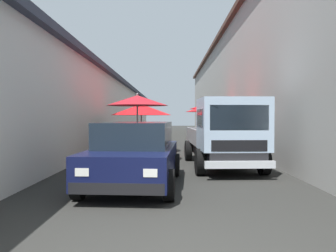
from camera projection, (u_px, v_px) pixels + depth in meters
The scene contains 11 objects.
ground at pixel (171, 148), 16.80m from camera, with size 90.00×90.00×0.00m, color #282826.
building_left_whitewash at pixel (54, 109), 19.04m from camera, with size 49.80×7.50×4.02m.
building_right_concrete at pixel (288, 84), 18.91m from camera, with size 49.80×7.50×6.93m.
fruit_stall_near_left at pixel (137, 111), 11.59m from camera, with size 2.16×2.16×2.41m.
fruit_stall_far_left at pixel (141, 113), 14.71m from camera, with size 2.70×2.70×2.23m.
fruit_stall_far_right at pixel (214, 114), 13.29m from camera, with size 2.32×2.32×2.19m.
fruit_stall_mid_lane at pixel (213, 111), 17.83m from camera, with size 2.51×2.51×2.47m.
hatchback_car at pixel (135, 153), 7.55m from camera, with size 4.01×2.12×1.45m.
delivery_truck at pixel (227, 135), 9.60m from camera, with size 5.00×2.15×2.08m.
vendor_by_crates at pixel (202, 130), 16.47m from camera, with size 0.59×0.39×1.63m.
plastic_stool at pixel (158, 149), 12.90m from camera, with size 0.30×0.30×0.43m.
Camera 1 is at (-3.26, 0.04, 1.56)m, focal length 35.36 mm.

